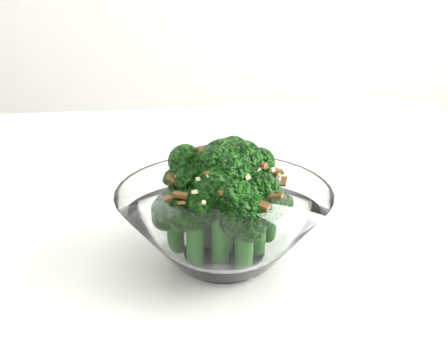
# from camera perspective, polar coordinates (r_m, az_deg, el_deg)

# --- Properties ---
(table) EXTENTS (1.38, 1.11, 0.75)m
(table) POSITION_cam_1_polar(r_m,az_deg,el_deg) (0.68, -9.21, -6.06)
(table) COLOR white
(table) RESTS_ON ground
(broccoli_dish) EXTENTS (0.20, 0.20, 0.12)m
(broccoli_dish) POSITION_cam_1_polar(r_m,az_deg,el_deg) (0.46, 0.05, -4.15)
(broccoli_dish) COLOR white
(broccoli_dish) RESTS_ON table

